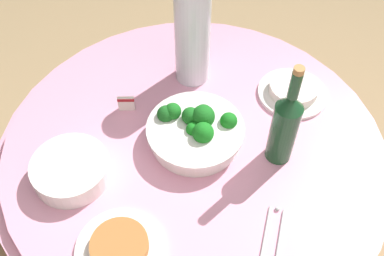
{
  "coord_description": "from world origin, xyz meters",
  "views": [
    {
      "loc": [
        0.14,
        0.79,
        1.77
      ],
      "look_at": [
        0.0,
        0.0,
        0.79
      ],
      "focal_mm": 41.63,
      "sensor_mm": 36.0,
      "label": 1
    }
  ],
  "objects_px": {
    "wine_bottle": "(285,126)",
    "decorative_fruit_vase": "(192,40)",
    "food_plate_rice": "(293,90)",
    "broccoli_bowl": "(196,131)",
    "food_plate_peanuts": "(120,247)",
    "plate_stack": "(71,170)",
    "serving_tongs": "(273,234)",
    "label_placard_front": "(126,103)"
  },
  "relations": [
    {
      "from": "wine_bottle",
      "to": "food_plate_peanuts",
      "type": "bearing_deg",
      "value": 24.34
    },
    {
      "from": "food_plate_peanuts",
      "to": "food_plate_rice",
      "type": "relative_size",
      "value": 1.0
    },
    {
      "from": "broccoli_bowl",
      "to": "wine_bottle",
      "type": "xyz_separation_m",
      "value": [
        -0.22,
        0.09,
        0.09
      ]
    },
    {
      "from": "plate_stack",
      "to": "food_plate_peanuts",
      "type": "xyz_separation_m",
      "value": [
        -0.11,
        0.24,
        -0.02
      ]
    },
    {
      "from": "serving_tongs",
      "to": "label_placard_front",
      "type": "distance_m",
      "value": 0.58
    },
    {
      "from": "broccoli_bowl",
      "to": "decorative_fruit_vase",
      "type": "xyz_separation_m",
      "value": [
        -0.04,
        -0.27,
        0.11
      ]
    },
    {
      "from": "broccoli_bowl",
      "to": "food_plate_rice",
      "type": "relative_size",
      "value": 1.27
    },
    {
      "from": "label_placard_front",
      "to": "decorative_fruit_vase",
      "type": "bearing_deg",
      "value": -153.26
    },
    {
      "from": "plate_stack",
      "to": "decorative_fruit_vase",
      "type": "bearing_deg",
      "value": -139.81
    },
    {
      "from": "broccoli_bowl",
      "to": "food_plate_peanuts",
      "type": "distance_m",
      "value": 0.39
    },
    {
      "from": "decorative_fruit_vase",
      "to": "food_plate_rice",
      "type": "bearing_deg",
      "value": 154.62
    },
    {
      "from": "wine_bottle",
      "to": "serving_tongs",
      "type": "xyz_separation_m",
      "value": [
        0.08,
        0.24,
        -0.12
      ]
    },
    {
      "from": "plate_stack",
      "to": "serving_tongs",
      "type": "height_order",
      "value": "plate_stack"
    },
    {
      "from": "decorative_fruit_vase",
      "to": "label_placard_front",
      "type": "bearing_deg",
      "value": 26.74
    },
    {
      "from": "broccoli_bowl",
      "to": "wine_bottle",
      "type": "bearing_deg",
      "value": 156.83
    },
    {
      "from": "broccoli_bowl",
      "to": "decorative_fruit_vase",
      "type": "bearing_deg",
      "value": -98.16
    },
    {
      "from": "food_plate_peanuts",
      "to": "serving_tongs",
      "type": "bearing_deg",
      "value": 175.97
    },
    {
      "from": "broccoli_bowl",
      "to": "food_plate_rice",
      "type": "distance_m",
      "value": 0.36
    },
    {
      "from": "broccoli_bowl",
      "to": "food_plate_rice",
      "type": "xyz_separation_m",
      "value": [
        -0.34,
        -0.12,
        -0.02
      ]
    },
    {
      "from": "decorative_fruit_vase",
      "to": "food_plate_peanuts",
      "type": "distance_m",
      "value": 0.65
    },
    {
      "from": "broccoli_bowl",
      "to": "label_placard_front",
      "type": "xyz_separation_m",
      "value": [
        0.19,
        -0.15,
        -0.01
      ]
    },
    {
      "from": "serving_tongs",
      "to": "food_plate_peanuts",
      "type": "height_order",
      "value": "food_plate_peanuts"
    },
    {
      "from": "serving_tongs",
      "to": "broccoli_bowl",
      "type": "bearing_deg",
      "value": -67.6
    },
    {
      "from": "broccoli_bowl",
      "to": "label_placard_front",
      "type": "height_order",
      "value": "broccoli_bowl"
    },
    {
      "from": "broccoli_bowl",
      "to": "wine_bottle",
      "type": "relative_size",
      "value": 0.83
    },
    {
      "from": "wine_bottle",
      "to": "serving_tongs",
      "type": "distance_m",
      "value": 0.28
    },
    {
      "from": "broccoli_bowl",
      "to": "serving_tongs",
      "type": "bearing_deg",
      "value": 112.4
    },
    {
      "from": "decorative_fruit_vase",
      "to": "broccoli_bowl",
      "type": "bearing_deg",
      "value": 81.84
    },
    {
      "from": "food_plate_peanuts",
      "to": "label_placard_front",
      "type": "bearing_deg",
      "value": -96.89
    },
    {
      "from": "wine_bottle",
      "to": "decorative_fruit_vase",
      "type": "bearing_deg",
      "value": -63.09
    },
    {
      "from": "plate_stack",
      "to": "decorative_fruit_vase",
      "type": "xyz_separation_m",
      "value": [
        -0.39,
        -0.33,
        0.12
      ]
    },
    {
      "from": "plate_stack",
      "to": "wine_bottle",
      "type": "bearing_deg",
      "value": 177.19
    },
    {
      "from": "broccoli_bowl",
      "to": "plate_stack",
      "type": "xyz_separation_m",
      "value": [
        0.36,
        0.07,
        -0.01
      ]
    },
    {
      "from": "decorative_fruit_vase",
      "to": "food_plate_rice",
      "type": "xyz_separation_m",
      "value": [
        -0.3,
        0.14,
        -0.13
      ]
    },
    {
      "from": "plate_stack",
      "to": "food_plate_peanuts",
      "type": "height_order",
      "value": "plate_stack"
    },
    {
      "from": "food_plate_peanuts",
      "to": "label_placard_front",
      "type": "xyz_separation_m",
      "value": [
        -0.06,
        -0.46,
        0.02
      ]
    },
    {
      "from": "wine_bottle",
      "to": "food_plate_rice",
      "type": "bearing_deg",
      "value": -117.72
    },
    {
      "from": "plate_stack",
      "to": "broccoli_bowl",
      "type": "bearing_deg",
      "value": -169.42
    },
    {
      "from": "wine_bottle",
      "to": "label_placard_front",
      "type": "relative_size",
      "value": 6.11
    },
    {
      "from": "food_plate_peanuts",
      "to": "food_plate_rice",
      "type": "distance_m",
      "value": 0.72
    },
    {
      "from": "plate_stack",
      "to": "food_plate_peanuts",
      "type": "bearing_deg",
      "value": 115.33
    },
    {
      "from": "broccoli_bowl",
      "to": "food_plate_rice",
      "type": "height_order",
      "value": "broccoli_bowl"
    }
  ]
}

